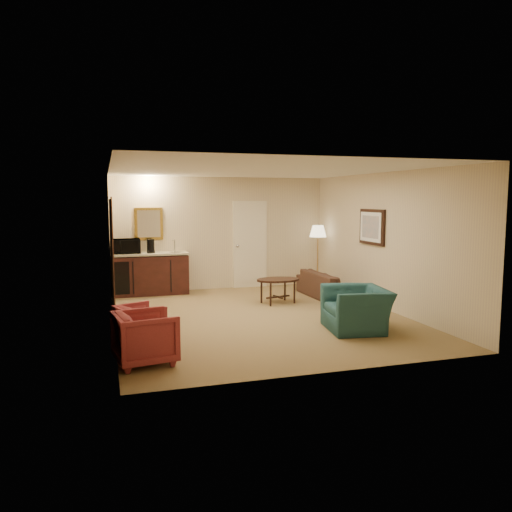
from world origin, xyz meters
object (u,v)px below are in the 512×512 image
Objects in this scene: rose_chair_far at (145,335)px; coffee_maker at (151,246)px; teal_armchair at (357,302)px; waste_bin at (181,287)px; coffee_table at (278,291)px; floor_lamp at (318,257)px; sofa at (330,281)px; microwave at (127,245)px; rose_chair_near at (140,322)px; wetbar_cabinet at (151,274)px.

coffee_maker reaches higher than rose_chair_far.
waste_bin is (-2.24, 3.96, -0.32)m from teal_armchair.
coffee_table is 0.59× the size of floor_lamp.
microwave is at bearing 67.36° from sofa.
floor_lamp is 3.87m from coffee_maker.
sofa is 5.20m from rose_chair_far.
rose_chair_near is 0.42× the size of floor_lamp.
rose_chair_far is 0.50× the size of floor_lamp.
wetbar_cabinet reaches higher than coffee_table.
waste_bin is at bearing -7.30° from microwave.
coffee_maker is (0.51, -0.06, -0.04)m from microwave.
floor_lamp is (0.25, 1.20, 0.38)m from sofa.
floor_lamp reaches higher than teal_armchair.
teal_armchair is 1.21× the size of coffee_table.
floor_lamp is at bearing -14.13° from coffee_maker.
floor_lamp is at bearing -5.55° from microwave.
sofa is 6.95× the size of waste_bin.
teal_armchair reaches higher than rose_chair_near.
coffee_table is 2.10m from floor_lamp.
coffee_maker is (-3.59, 1.53, 0.70)m from sofa.
coffee_maker is (-0.64, 0.08, 0.94)m from waste_bin.
rose_chair_far is at bearing 126.50° from sofa.
sofa is (3.60, -1.52, -0.09)m from wetbar_cabinet.
coffee_table is at bearing -36.04° from wetbar_cabinet.
sofa is at bearing -32.24° from coffee_maker.
coffee_table is 3.48m from microwave.
sofa is 6.18× the size of coffee_maker.
rose_chair_far is at bearing -105.34° from coffee_maker.
microwave reaches higher than teal_armchair.
floor_lamp is (1.49, 1.40, 0.49)m from coffee_table.
sofa is 1.26m from coffee_table.
coffee_table is at bearing -53.27° from rose_chair_far.
rose_chair_near reaches higher than waste_bin.
microwave is 1.86× the size of coffee_maker.
floor_lamp is (0.96, 3.71, 0.28)m from teal_armchair.
coffee_table is (-1.24, -0.20, -0.12)m from sofa.
floor_lamp reaches higher than waste_bin.
sofa is at bearing -101.81° from floor_lamp.
rose_chair_far is (-0.50, -4.72, -0.09)m from wetbar_cabinet.
teal_armchair is 5.00m from coffee_maker.
microwave is (-3.39, 4.10, 0.65)m from teal_armchair.
rose_chair_near reaches higher than coffee_table.
wetbar_cabinet is at bearing -137.65° from coffee_maker.
coffee_maker is at bearing 175.07° from floor_lamp.
coffee_table is at bearing -43.91° from waste_bin.
wetbar_cabinet is at bearing -30.31° from rose_chair_near.
coffee_maker is (-2.88, 4.04, 0.61)m from teal_armchair.
rose_chair_near is at bearing -106.95° from coffee_maker.
sofa is 3.97m from coffee_maker.
rose_chair_near is at bearing -141.94° from floor_lamp.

